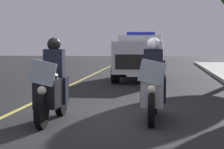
{
  "coord_description": "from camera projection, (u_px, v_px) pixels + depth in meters",
  "views": [
    {
      "loc": [
        8.97,
        1.11,
        1.63
      ],
      "look_at": [
        -0.59,
        0.0,
        0.9
      ],
      "focal_mm": 69.22,
      "sensor_mm": 36.0,
      "label": 1
    }
  ],
  "objects": [
    {
      "name": "ground_plane",
      "position": [
        109.0,
        119.0,
        9.13
      ],
      "size": [
        80.0,
        80.0,
        0.0
      ],
      "primitive_type": "plane",
      "color": "black"
    },
    {
      "name": "lane_stripe_center",
      "position": [
        4.0,
        117.0,
        9.4
      ],
      "size": [
        48.0,
        0.12,
        0.01
      ],
      "primitive_type": "cube",
      "color": "#E0D14C",
      "rests_on": "ground"
    },
    {
      "name": "police_motorcycle_lead_left",
      "position": [
        52.0,
        88.0,
        8.78
      ],
      "size": [
        2.14,
        0.56,
        1.72
      ],
      "color": "black",
      "rests_on": "ground"
    },
    {
      "name": "police_motorcycle_lead_right",
      "position": [
        153.0,
        87.0,
        8.97
      ],
      "size": [
        2.14,
        0.56,
        1.72
      ],
      "color": "black",
      "rests_on": "ground"
    },
    {
      "name": "police_suv",
      "position": [
        141.0,
        55.0,
        18.43
      ],
      "size": [
        4.93,
        2.12,
        2.05
      ],
      "color": "silver",
      "rests_on": "ground"
    }
  ]
}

